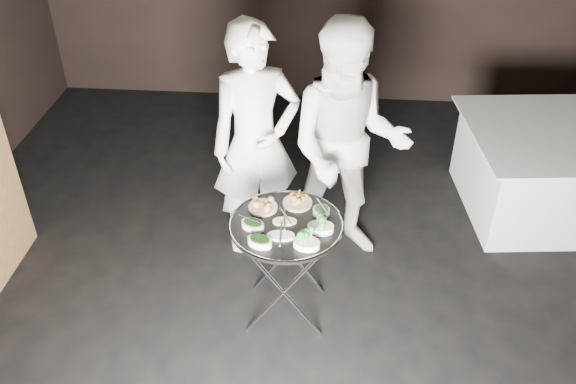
# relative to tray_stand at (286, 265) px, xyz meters

# --- Properties ---
(floor) EXTENTS (6.00, 7.00, 0.05)m
(floor) POSITION_rel_tray_stand_xyz_m (0.03, -0.02, -0.47)
(floor) COLOR black
(floor) RESTS_ON ground
(tray_stand) EXTENTS (0.54, 0.45, 0.79)m
(tray_stand) POSITION_rel_tray_stand_xyz_m (0.00, 0.00, 0.00)
(tray_stand) COLOR silver
(tray_stand) RESTS_ON floor
(serving_tray) EXTENTS (0.75, 0.75, 0.04)m
(serving_tray) POSITION_rel_tray_stand_xyz_m (0.00, 0.00, 0.35)
(serving_tray) COLOR black
(serving_tray) RESTS_ON tray_stand
(potato_plate_a) EXTENTS (0.19, 0.19, 0.07)m
(potato_plate_a) POSITION_rel_tray_stand_xyz_m (-0.17, 0.15, 0.39)
(potato_plate_a) COLOR beige
(potato_plate_a) RESTS_ON serving_tray
(potato_plate_b) EXTENTS (0.20, 0.20, 0.07)m
(potato_plate_b) POSITION_rel_tray_stand_xyz_m (0.06, 0.22, 0.39)
(potato_plate_b) COLOR beige
(potato_plate_b) RESTS_ON serving_tray
(greens_bowl) EXTENTS (0.11, 0.11, 0.07)m
(greens_bowl) POSITION_rel_tray_stand_xyz_m (0.22, 0.12, 0.39)
(greens_bowl) COLOR white
(greens_bowl) RESTS_ON serving_tray
(asparagus_plate_a) EXTENTS (0.17, 0.10, 0.03)m
(asparagus_plate_a) POSITION_rel_tray_stand_xyz_m (-0.01, 0.01, 0.38)
(asparagus_plate_a) COLOR white
(asparagus_plate_a) RESTS_ON serving_tray
(asparagus_plate_b) EXTENTS (0.18, 0.11, 0.04)m
(asparagus_plate_b) POSITION_rel_tray_stand_xyz_m (-0.02, -0.14, 0.38)
(asparagus_plate_b) COLOR white
(asparagus_plate_b) RESTS_ON serving_tray
(spinach_bowl_a) EXTENTS (0.18, 0.16, 0.06)m
(spinach_bowl_a) POSITION_rel_tray_stand_xyz_m (-0.21, -0.06, 0.39)
(spinach_bowl_a) COLOR white
(spinach_bowl_a) RESTS_ON serving_tray
(spinach_bowl_b) EXTENTS (0.19, 0.15, 0.07)m
(spinach_bowl_b) POSITION_rel_tray_stand_xyz_m (-0.14, -0.22, 0.39)
(spinach_bowl_b) COLOR white
(spinach_bowl_b) RESTS_ON serving_tray
(broccoli_bowl_a) EXTENTS (0.17, 0.13, 0.07)m
(broccoli_bowl_a) POSITION_rel_tray_stand_xyz_m (0.22, -0.05, 0.39)
(broccoli_bowl_a) COLOR white
(broccoli_bowl_a) RESTS_ON serving_tray
(broccoli_bowl_b) EXTENTS (0.18, 0.14, 0.07)m
(broccoli_bowl_b) POSITION_rel_tray_stand_xyz_m (0.14, -0.22, 0.39)
(broccoli_bowl_b) COLOR white
(broccoli_bowl_b) RESTS_ON serving_tray
(serving_utensils) EXTENTS (0.59, 0.45, 0.01)m
(serving_utensils) POSITION_rel_tray_stand_xyz_m (0.02, 0.07, 0.42)
(serving_utensils) COLOR silver
(serving_utensils) RESTS_ON serving_tray
(waiter_left) EXTENTS (0.80, 0.67, 1.87)m
(waiter_left) POSITION_rel_tray_stand_xyz_m (-0.29, 0.78, 0.49)
(waiter_left) COLOR white
(waiter_left) RESTS_ON floor
(waiter_right) EXTENTS (0.93, 0.73, 1.91)m
(waiter_right) POSITION_rel_tray_stand_xyz_m (0.39, 0.75, 0.51)
(waiter_right) COLOR white
(waiter_right) RESTS_ON floor
(dining_table) EXTENTS (1.35, 1.35, 0.77)m
(dining_table) POSITION_rel_tray_stand_xyz_m (2.09, 1.43, -0.05)
(dining_table) COLOR silver
(dining_table) RESTS_ON floor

